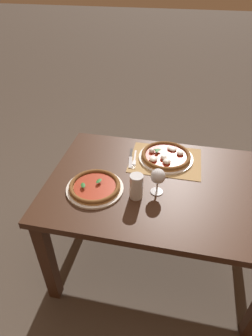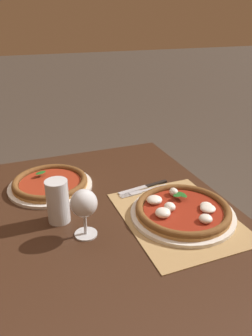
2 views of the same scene
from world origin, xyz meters
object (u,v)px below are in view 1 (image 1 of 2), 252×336
Objects in this scene: pizza_near at (166,156)px; wine_glass at (158,177)px; pizza_far at (95,187)px; pint_glass at (136,187)px; fork at (135,159)px; knife at (131,158)px.

wine_glass is at bearing 86.72° from pizza_near.
pint_glass is at bearing 177.44° from pizza_far.
pizza_far is 0.36m from fork.
wine_glass is 0.34m from fork.
pizza_far is (0.36, 0.38, -0.00)m from pizza_near.
pizza_near is 0.34m from wine_glass.
fork is at bearing -57.20° from wine_glass.
pint_glass is at bearing 72.12° from pizza_near.
pizza_far is 0.36m from knife.
pizza_near is at bearing -133.88° from pizza_far.
knife is at bearing -22.31° from fork.
knife is at bearing -54.45° from wine_glass.
fork is (-0.17, -0.32, -0.01)m from pizza_far.
pizza_far reaches higher than fork.
fork is at bearing 15.57° from pizza_near.
pizza_near is 1.61× the size of knife.
pint_glass is at bearing 105.72° from knife.
pizza_near reaches higher than fork.
pizza_near is 1.73× the size of fork.
pint_glass is 0.72× the size of fork.
pizza_near is at bearing -93.28° from wine_glass.
pizza_far reaches higher than knife.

